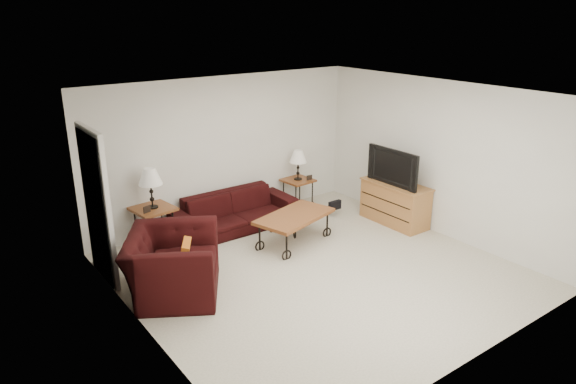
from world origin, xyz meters
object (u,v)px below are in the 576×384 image
at_px(television, 397,166).
at_px(sofa, 235,212).
at_px(side_table_right, 298,193).
at_px(lamp_right, 298,165).
at_px(lamp_left, 151,188).
at_px(armchair, 173,264).
at_px(backpack, 330,201).
at_px(side_table_left, 155,227).
at_px(coffee_table, 294,229).
at_px(tv_stand, 395,203).

bearing_deg(television, sofa, -120.91).
distance_m(side_table_right, lamp_right, 0.55).
height_order(lamp_left, armchair, lamp_left).
xyz_separation_m(lamp_left, lamp_right, (2.81, -0.00, -0.12)).
bearing_deg(backpack, armchair, -168.22).
relative_size(television, backpack, 2.13).
distance_m(armchair, backpack, 3.60).
relative_size(side_table_left, side_table_right, 1.15).
bearing_deg(lamp_right, coffee_table, -129.35).
bearing_deg(side_table_right, lamp_left, 180.00).
xyz_separation_m(sofa, side_table_left, (-1.35, 0.18, 0.01)).
distance_m(side_table_left, backpack, 3.14).
distance_m(coffee_table, tv_stand, 1.94).
bearing_deg(armchair, side_table_left, 16.98).
relative_size(sofa, television, 1.97).
bearing_deg(backpack, lamp_right, 110.13).
distance_m(sofa, side_table_left, 1.36).
height_order(side_table_right, tv_stand, tv_stand).
bearing_deg(television, side_table_left, -113.19).
height_order(lamp_right, tv_stand, lamp_right).
distance_m(side_table_right, television, 1.96).
bearing_deg(side_table_right, sofa, -172.99).
bearing_deg(armchair, lamp_left, 16.98).
distance_m(sofa, side_table_right, 1.48).
xyz_separation_m(side_table_left, backpack, (3.08, -0.61, -0.06)).
bearing_deg(sofa, lamp_right, 7.01).
bearing_deg(tv_stand, sofa, 149.31).
relative_size(sofa, side_table_left, 3.34).
xyz_separation_m(lamp_right, backpack, (0.26, -0.61, -0.57)).
distance_m(coffee_table, armchair, 2.23).
xyz_separation_m(side_table_right, backpack, (0.26, -0.61, -0.02)).
height_order(coffee_table, tv_stand, tv_stand).
height_order(side_table_left, side_table_right, side_table_left).
relative_size(sofa, side_table_right, 3.83).
relative_size(side_table_right, lamp_right, 1.00).
relative_size(side_table_right, armchair, 0.43).
relative_size(sofa, coffee_table, 1.65).
distance_m(lamp_left, backpack, 3.21).
height_order(sofa, side_table_left, side_table_left).
bearing_deg(coffee_table, side_table_left, 145.80).
relative_size(sofa, tv_stand, 1.77).
bearing_deg(sofa, tv_stand, -30.69).
xyz_separation_m(side_table_left, tv_stand, (3.71, -1.58, 0.04)).
bearing_deg(side_table_left, side_table_right, -0.00).
xyz_separation_m(lamp_right, coffee_table, (-1.01, -1.23, -0.59)).
bearing_deg(lamp_left, television, -23.19).
bearing_deg(side_table_right, coffee_table, -129.35).
relative_size(lamp_right, armchair, 0.43).
height_order(coffee_table, backpack, backpack).
relative_size(lamp_left, armchair, 0.50).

